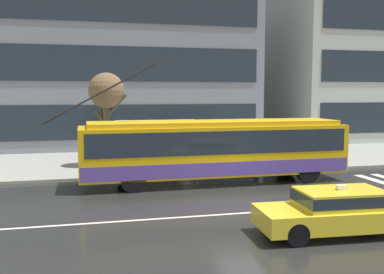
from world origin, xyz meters
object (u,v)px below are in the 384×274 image
Objects in this scene: street_tree_bare at (106,94)px; taxi_oncoming_near at (337,210)px; bus_shelter at (157,133)px; pedestrian_at_shelter at (256,135)px; trolleybus at (215,148)px; pedestrian_approaching_curb at (175,139)px; pedestrian_walking_past at (258,132)px.

taxi_oncoming_near is at bearing -65.34° from street_tree_bare.
bus_shelter is 2.02× the size of pedestrian_at_shelter.
trolleybus is at bearing -59.88° from bus_shelter.
trolleybus is at bearing -47.16° from street_tree_bare.
trolleybus is 6.81× the size of pedestrian_approaching_curb.
trolleybus reaches higher than pedestrian_approaching_curb.
pedestrian_approaching_curb is at bearing -24.21° from street_tree_bare.
bus_shelter is 0.98m from pedestrian_approaching_curb.
pedestrian_at_shelter is (3.10, 2.99, 0.24)m from trolleybus.
pedestrian_walking_past is 8.51m from street_tree_bare.
taxi_oncoming_near is at bearing -101.63° from pedestrian_walking_past.
bus_shelter is at bearing 174.38° from pedestrian_at_shelter.
pedestrian_walking_past is at bearing 13.34° from pedestrian_approaching_curb.
pedestrian_at_shelter is 0.42× the size of street_tree_bare.
street_tree_bare is at bearing 114.66° from taxi_oncoming_near.
bus_shelter is at bearing 168.20° from pedestrian_approaching_curb.
bus_shelter is 2.04× the size of pedestrian_walking_past.
pedestrian_approaching_curb is (-4.23, 0.32, -0.14)m from pedestrian_at_shelter.
street_tree_bare is at bearing 166.51° from pedestrian_at_shelter.
trolleybus is 7.83m from taxi_oncoming_near.
pedestrian_at_shelter is (1.82, 10.67, 1.05)m from taxi_oncoming_near.
street_tree_bare reaches higher than taxi_oncoming_near.
pedestrian_approaching_curb is (-2.40, 10.98, 0.91)m from taxi_oncoming_near.
bus_shelter is at bearing 106.48° from taxi_oncoming_near.
street_tree_bare is (-3.33, 1.50, 2.29)m from pedestrian_approaching_curb.
pedestrian_approaching_curb is (0.90, -0.19, -0.33)m from bus_shelter.
pedestrian_at_shelter is at bearing -13.49° from street_tree_bare.
bus_shelter is (-3.31, 11.17, 1.24)m from taxi_oncoming_near.
pedestrian_at_shelter is at bearing 80.29° from taxi_oncoming_near.
trolleybus is at bearing -136.11° from pedestrian_at_shelter.
street_tree_bare is at bearing 155.79° from pedestrian_approaching_curb.
pedestrian_walking_past is (4.90, 1.16, 0.17)m from pedestrian_approaching_curb.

